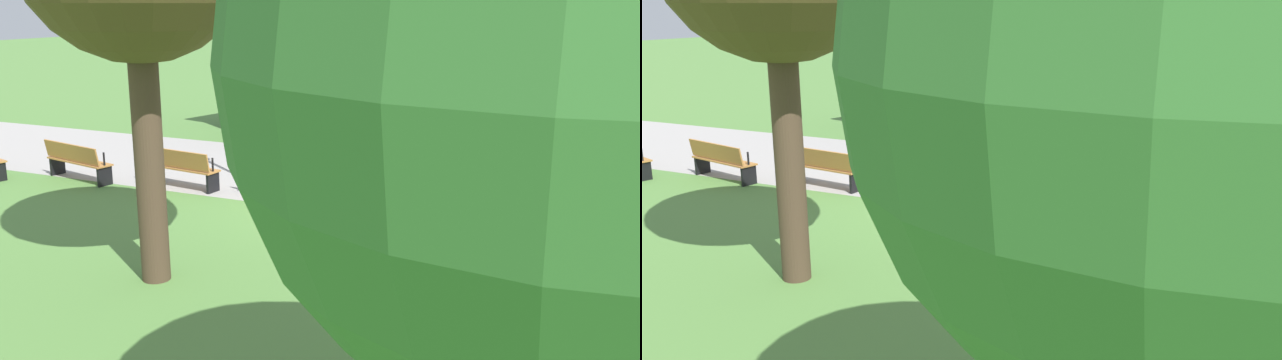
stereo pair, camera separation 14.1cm
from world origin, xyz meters
TOP-DOWN VIEW (x-y plane):
  - ground_plane at (0.00, 0.00)m, footprint 120.00×120.00m
  - path_paving at (0.00, 1.88)m, footprint 42.60×5.07m
  - bench_3 at (-6.34, -0.73)m, footprint 1.96×0.86m
  - bench_4 at (-3.82, -0.31)m, footprint 1.95×0.71m
  - bench_5 at (-1.28, -0.10)m, footprint 1.92×0.55m
  - bench_6 at (1.28, -0.10)m, footprint 1.92×0.55m
  - bench_7 at (3.82, -0.31)m, footprint 1.95×0.71m
  - person_seated at (3.60, -0.19)m, footprint 0.37×0.55m
  - tree_0 at (4.73, -8.45)m, footprint 3.98×3.98m
  - lamp_post at (-2.54, 0.71)m, footprint 0.32×0.32m
  - kiosk at (-5.20, 7.09)m, footprint 3.69×3.52m

SIDE VIEW (x-z plane):
  - ground_plane at x=0.00m, z-range 0.00..0.00m
  - path_paving at x=0.00m, z-range 0.00..0.01m
  - bench_3 at x=-6.34m, z-range 0.03..0.92m
  - bench_4 at x=-3.82m, z-range 0.03..0.92m
  - bench_5 at x=-1.28m, z-range 0.03..0.92m
  - bench_6 at x=1.28m, z-range 0.03..0.92m
  - bench_7 at x=3.82m, z-range 0.03..0.92m
  - person_seated at x=3.60m, z-range 0.04..1.24m
  - kiosk at x=-5.20m, z-range 0.04..3.13m
  - lamp_post at x=-2.54m, z-range 0.75..4.41m
  - tree_0 at x=4.73m, z-range 0.82..6.47m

